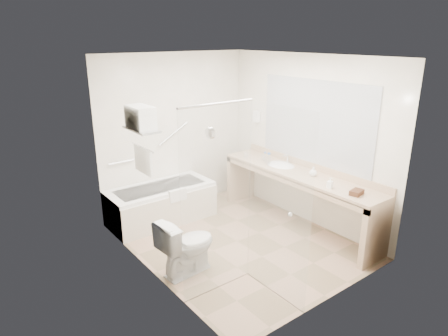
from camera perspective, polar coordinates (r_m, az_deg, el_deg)
floor at (r=5.67m, az=1.87°, el=-10.40°), size 3.20×3.20×0.00m
ceiling at (r=4.97m, az=2.18°, el=15.72°), size 2.60×3.20×0.10m
wall_back at (r=6.46m, az=-7.02°, el=5.02°), size 2.60×0.10×2.50m
wall_front at (r=4.14m, az=16.15°, el=-3.37°), size 2.60×0.10×2.50m
wall_left at (r=4.51m, az=-10.90°, el=-1.13°), size 0.10×3.20×2.50m
wall_right at (r=6.06m, az=11.60°, el=3.89°), size 0.10×3.20×2.50m
bathtub at (r=6.24m, az=-8.95°, el=-5.02°), size 1.60×0.73×0.59m
grab_bar_short at (r=6.10m, az=-14.42°, el=0.83°), size 0.40×0.03×0.03m
grab_bar_long at (r=6.40m, az=-7.23°, el=4.89°), size 0.53×0.03×0.33m
shower_enclosure at (r=4.20m, az=3.28°, el=-5.04°), size 0.96×0.91×2.11m
towel_shelf at (r=4.74m, az=-11.78°, el=6.09°), size 0.24×0.55×0.81m
vanity_counter at (r=5.95m, az=10.54°, el=-2.48°), size 0.55×2.70×0.95m
sink at (r=6.17m, az=8.11°, el=0.18°), size 0.40×0.52×0.14m
faucet at (r=6.24m, az=9.09°, el=1.39°), size 0.03×0.03×0.14m
mirror at (r=5.89m, az=12.82°, el=6.39°), size 0.02×2.00×1.20m
hairdryer_unit at (r=6.70m, az=4.67°, el=7.34°), size 0.08×0.10×0.18m
toilet at (r=4.86m, az=-5.30°, el=-11.00°), size 0.76×0.47×0.71m
amenity_basket at (r=5.23m, az=18.43°, el=-3.32°), size 0.20×0.16×0.06m
soap_bottle_a at (r=5.35m, az=14.88°, el=-2.47°), size 0.09×0.15×0.07m
soap_bottle_b at (r=5.74m, az=12.61°, el=-0.64°), size 0.13×0.15×0.11m
water_bottle_left at (r=6.09m, az=6.36°, el=1.20°), size 0.06×0.06×0.20m
water_bottle_mid at (r=6.15m, az=6.51°, el=1.29°), size 0.06×0.06×0.18m
water_bottle_right at (r=6.20m, az=5.88°, el=1.45°), size 0.06×0.06×0.18m
drinking_glass_near at (r=6.34m, az=5.68°, el=1.51°), size 0.09×0.09×0.09m
drinking_glass_far at (r=6.46m, az=3.17°, el=1.92°), size 0.08×0.08×0.10m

